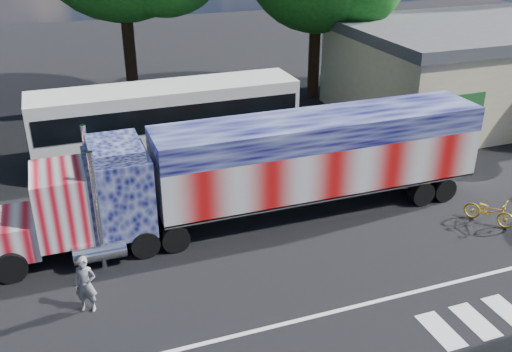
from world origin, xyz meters
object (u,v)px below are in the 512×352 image
object	(u,v)px
semi_truck	(261,168)
woman	(85,284)
coach_bus	(168,122)
bicycle	(489,211)

from	to	relation	value
semi_truck	woman	bearing A→B (deg)	-153.52
semi_truck	woman	xyz separation A→B (m)	(-6.79, -3.38, -1.26)
semi_truck	coach_bus	world-z (taller)	semi_truck
coach_bus	woman	world-z (taller)	coach_bus
semi_truck	bicycle	distance (m)	8.88
semi_truck	coach_bus	xyz separation A→B (m)	(-2.03, 7.12, -0.31)
woman	bicycle	bearing A→B (deg)	23.07
semi_truck	woman	world-z (taller)	semi_truck
semi_truck	bicycle	world-z (taller)	semi_truck
bicycle	woman	bearing A→B (deg)	148.22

